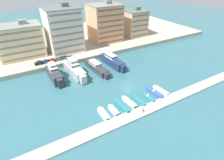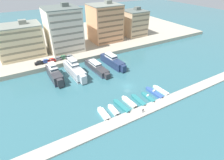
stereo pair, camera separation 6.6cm
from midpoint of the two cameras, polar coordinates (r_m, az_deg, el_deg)
ground_plane at (r=73.96m, az=5.16°, el=-1.98°), size 400.00×400.00×0.00m
quay_promenade at (r=127.19m, az=-12.13°, el=12.96°), size 180.00×70.00×2.23m
pier_dock at (r=64.28m, az=13.19°, el=-8.54°), size 120.00×4.50×0.59m
yacht_charcoal_far_left at (r=81.02m, az=-18.21°, el=1.93°), size 4.62×16.95×9.07m
yacht_silver_left at (r=82.03m, az=-12.12°, el=3.36°), size 5.59×19.98×9.35m
yacht_charcoal_mid_left at (r=84.75m, az=-5.03°, el=4.10°), size 5.62×19.95×5.97m
yacht_navy_center_left at (r=89.07m, az=0.20°, el=6.15°), size 5.59×19.37×7.44m
motorboat_white_far_left at (r=59.85m, az=-2.72°, el=-10.96°), size 2.15×6.90×0.89m
motorboat_white_left at (r=61.12m, az=0.48°, el=-9.80°), size 1.75×6.07×0.91m
motorboat_teal_mid_left at (r=62.58m, az=3.14°, el=-8.56°), size 2.49×8.55×1.09m
motorboat_cream_center_left at (r=64.63m, az=5.62°, el=-7.18°), size 2.24×7.71×1.38m
motorboat_teal_center at (r=65.99m, az=8.66°, el=-6.57°), size 1.82×7.78×0.89m
motorboat_teal_center_right at (r=68.13m, az=11.76°, el=-5.55°), size 1.60×7.18×1.37m
motorboat_blue_mid_right at (r=70.92m, az=13.71°, el=-4.06°), size 2.51×8.75×1.54m
motorboat_white_right at (r=73.17m, az=15.71°, el=-3.28°), size 2.52×7.87×1.08m
car_black_far_left at (r=92.89m, az=-22.73°, el=5.27°), size 4.18×2.08×1.80m
car_blue_left at (r=93.23m, az=-20.83°, el=5.79°), size 4.15×2.02×1.80m
car_red_mid_left at (r=93.32m, az=-19.09°, el=6.16°), size 4.21×2.16×1.80m
car_grey_center_left at (r=94.16m, az=-17.25°, el=6.73°), size 4.22×2.18×1.80m
car_green_center at (r=94.91m, az=-15.66°, el=7.20°), size 4.12×1.96×1.80m
car_grey_center_right at (r=94.81m, az=-13.79°, el=7.44°), size 4.18×2.08×1.80m
apartment_block_far_left at (r=104.11m, az=-27.76°, el=11.26°), size 22.21×15.12×18.51m
apartment_block_left at (r=103.76m, az=-15.64°, el=15.63°), size 17.93×18.09×25.22m
apartment_block_mid_left at (r=116.00m, az=-2.37°, el=18.12°), size 18.75×16.83×24.20m
apartment_block_center_left at (r=128.68m, az=7.17°, el=18.04°), size 14.62×15.21×18.62m
pedestrian_near_edge at (r=60.35m, az=10.13°, el=-9.69°), size 0.61×0.31×1.61m
bollard_west at (r=57.27m, az=-1.23°, el=-12.70°), size 0.20×0.20×0.61m
bollard_west_mid at (r=60.75m, az=6.08°, el=-9.75°), size 0.20×0.20×0.61m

